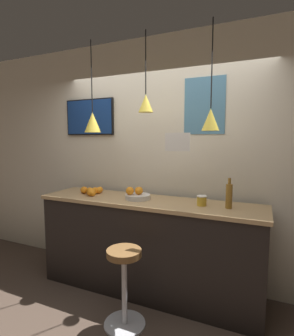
% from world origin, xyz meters
% --- Properties ---
extents(ground_plane, '(14.00, 14.00, 0.00)m').
position_xyz_m(ground_plane, '(0.00, 0.00, 0.00)').
color(ground_plane, '#47382D').
extents(back_wall, '(8.00, 0.06, 2.90)m').
position_xyz_m(back_wall, '(0.00, 0.99, 1.45)').
color(back_wall, beige).
rests_on(back_wall, ground_plane).
extents(service_counter, '(2.47, 0.60, 1.04)m').
position_xyz_m(service_counter, '(0.00, 0.58, 0.52)').
color(service_counter, black).
rests_on(service_counter, ground_plane).
extents(bar_stool, '(0.38, 0.38, 0.72)m').
position_xyz_m(bar_stool, '(0.04, -0.01, 0.46)').
color(bar_stool, '#B7B7BC').
rests_on(bar_stool, ground_plane).
extents(fruit_bowl, '(0.28, 0.28, 0.14)m').
position_xyz_m(fruit_bowl, '(-0.12, 0.58, 1.09)').
color(fruit_bowl, beige).
rests_on(fruit_bowl, service_counter).
extents(orange_pile, '(0.27, 0.28, 0.09)m').
position_xyz_m(orange_pile, '(-0.72, 0.57, 1.08)').
color(orange_pile, orange).
rests_on(orange_pile, service_counter).
extents(juice_bottle, '(0.06, 0.06, 0.29)m').
position_xyz_m(juice_bottle, '(0.85, 0.58, 1.17)').
color(juice_bottle, olive).
rests_on(juice_bottle, service_counter).
extents(spread_jar, '(0.10, 0.10, 0.10)m').
position_xyz_m(spread_jar, '(0.60, 0.58, 1.09)').
color(spread_jar, gold).
rests_on(spread_jar, service_counter).
extents(pendant_lamp_left, '(0.19, 0.19, 1.02)m').
position_xyz_m(pendant_lamp_left, '(-0.67, 0.55, 1.90)').
color(pendant_lamp_left, black).
extents(pendant_lamp_middle, '(0.15, 0.15, 0.82)m').
position_xyz_m(pendant_lamp_middle, '(0.00, 0.55, 2.08)').
color(pendant_lamp_middle, black).
extents(pendant_lamp_right, '(0.16, 0.16, 1.02)m').
position_xyz_m(pendant_lamp_right, '(0.67, 0.55, 1.90)').
color(pendant_lamp_right, black).
extents(mounted_tv, '(0.72, 0.04, 0.47)m').
position_xyz_m(mounted_tv, '(-0.99, 0.93, 1.99)').
color(mounted_tv, black).
extents(hanging_menu_board, '(0.24, 0.01, 0.17)m').
position_xyz_m(hanging_menu_board, '(0.40, 0.36, 1.68)').
color(hanging_menu_board, white).
extents(wall_poster, '(0.45, 0.01, 0.62)m').
position_xyz_m(wall_poster, '(0.52, 0.95, 2.07)').
color(wall_poster, teal).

